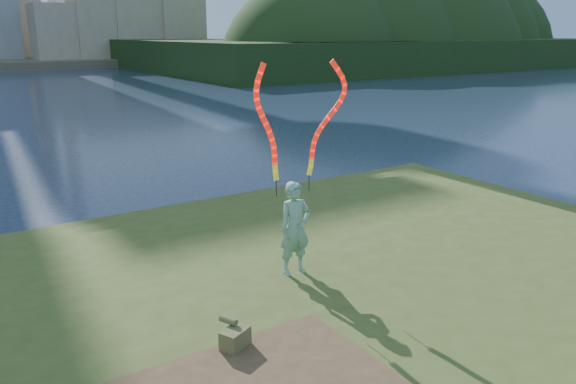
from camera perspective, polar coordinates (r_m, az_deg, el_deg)
ground at (r=10.82m, az=-0.32°, el=-11.74°), size 320.00×320.00×0.00m
grassy_knoll at (r=9.07m, az=7.91°, el=-15.36°), size 20.00×18.00×0.80m
wooded_hill at (r=94.05m, az=10.49°, el=12.70°), size 78.00×50.00×63.00m
woman_with_ribbons at (r=9.89m, az=0.67°, el=-0.68°), size 2.08×0.43×4.08m
canvas_bag at (r=8.05m, az=-5.44°, el=-14.49°), size 0.48×0.54×0.38m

